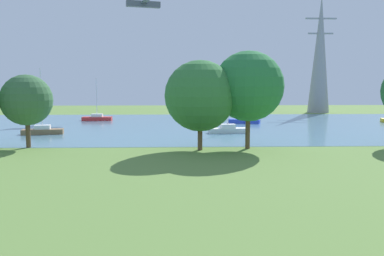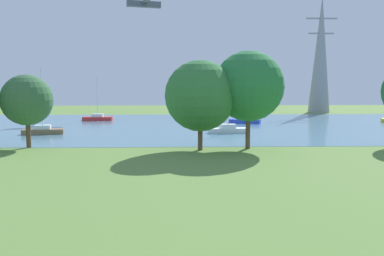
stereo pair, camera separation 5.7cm
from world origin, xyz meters
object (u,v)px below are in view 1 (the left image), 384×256
object	(u,v)px
sailboat_red	(97,118)
tree_west_far	(248,86)
tree_east_far	(200,96)
electricity_pylon	(320,54)
sailboat_white	(228,129)
sailboat_blue	(244,120)
tree_mid_shore	(27,100)
sailboat_brown	(43,130)
light_aircraft	(143,4)

from	to	relation	value
sailboat_red	tree_west_far	distance (m)	35.56
tree_east_far	tree_west_far	world-z (taller)	tree_west_far
tree_west_far	electricity_pylon	xyz separation A→B (m)	(22.58, 45.69, 6.14)
sailboat_white	sailboat_blue	world-z (taller)	sailboat_blue
sailboat_red	tree_west_far	bearing A→B (deg)	-55.27
sailboat_white	tree_west_far	world-z (taller)	tree_west_far
sailboat_white	tree_west_far	xyz separation A→B (m)	(0.45, -11.80, 5.45)
sailboat_white	tree_mid_shore	size ratio (longest dim) A/B	0.80
sailboat_brown	sailboat_red	xyz separation A→B (m)	(3.05, 17.51, -0.01)
electricity_pylon	tree_mid_shore	bearing A→B (deg)	-134.47
sailboat_white	tree_west_far	bearing A→B (deg)	-87.80
sailboat_red	sailboat_blue	distance (m)	24.07
sailboat_red	light_aircraft	world-z (taller)	light_aircraft
sailboat_red	tree_mid_shore	bearing A→B (deg)	-92.14
sailboat_red	sailboat_blue	xyz separation A→B (m)	(23.53, -5.11, -0.01)
tree_mid_shore	sailboat_red	bearing A→B (deg)	87.86
sailboat_brown	light_aircraft	xyz separation A→B (m)	(9.86, 29.02, 20.46)
sailboat_blue	tree_west_far	xyz separation A→B (m)	(-3.50, -23.77, 5.45)
sailboat_blue	tree_east_far	size ratio (longest dim) A/B	0.77
sailboat_white	tree_mid_shore	world-z (taller)	tree_mid_shore
sailboat_white	electricity_pylon	bearing A→B (deg)	55.79
sailboat_red	tree_west_far	xyz separation A→B (m)	(20.02, -28.88, 5.44)
tree_east_far	electricity_pylon	world-z (taller)	electricity_pylon
tree_west_far	light_aircraft	bearing A→B (deg)	108.12
sailboat_white	electricity_pylon	size ratio (longest dim) A/B	0.23
sailboat_white	sailboat_blue	bearing A→B (deg)	71.72
sailboat_brown	sailboat_red	size ratio (longest dim) A/B	1.14
tree_mid_shore	electricity_pylon	world-z (taller)	electricity_pylon
electricity_pylon	light_aircraft	bearing A→B (deg)	-171.58
electricity_pylon	light_aircraft	xyz separation A→B (m)	(-35.80, -5.30, 8.89)
sailboat_white	sailboat_red	xyz separation A→B (m)	(-19.57, 17.08, 0.01)
light_aircraft	tree_west_far	bearing A→B (deg)	-71.88
tree_east_far	light_aircraft	bearing A→B (deg)	101.91
tree_west_far	light_aircraft	world-z (taller)	light_aircraft
tree_east_far	sailboat_white	bearing A→B (deg)	71.75
tree_east_far	light_aircraft	distance (m)	44.86
sailboat_red	tree_mid_shore	distance (m)	27.97
sailboat_blue	electricity_pylon	xyz separation A→B (m)	(19.08, 21.91, 11.59)
sailboat_white	light_aircraft	world-z (taller)	light_aircraft
sailboat_brown	electricity_pylon	xyz separation A→B (m)	(45.66, 34.32, 11.57)
sailboat_white	electricity_pylon	xyz separation A→B (m)	(23.04, 33.89, 11.60)
sailboat_blue	sailboat_white	bearing A→B (deg)	-108.28
sailboat_blue	tree_mid_shore	xyz separation A→B (m)	(-24.56, -22.54, 4.12)
sailboat_white	tree_mid_shore	distance (m)	23.52
sailboat_brown	sailboat_white	xyz separation A→B (m)	(22.62, 0.43, -0.03)
tree_mid_shore	electricity_pylon	bearing A→B (deg)	45.53
tree_east_far	light_aircraft	size ratio (longest dim) A/B	0.99
sailboat_brown	light_aircraft	world-z (taller)	light_aircraft
tree_mid_shore	tree_west_far	xyz separation A→B (m)	(21.06, -1.24, 1.32)
sailboat_blue	tree_west_far	world-z (taller)	tree_west_far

